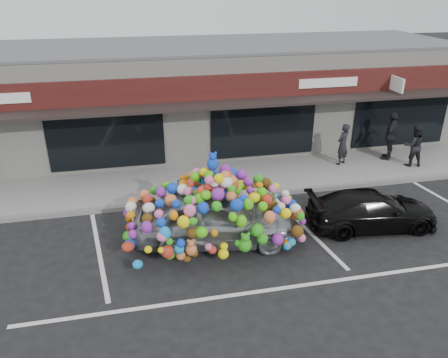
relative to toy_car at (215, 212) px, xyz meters
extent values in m
plane|color=black|center=(-0.01, -0.12, -0.94)|extent=(90.00, 90.00, 0.00)
cube|color=beige|center=(-0.01, 8.38, 1.16)|extent=(24.00, 6.00, 4.20)
cube|color=#59595B|center=(-0.01, 8.38, 3.31)|extent=(24.00, 6.00, 0.12)
cube|color=#3D1210|center=(-0.01, 5.30, 2.21)|extent=(24.00, 0.18, 0.90)
cube|color=black|center=(-0.01, 4.78, 1.71)|extent=(24.00, 1.20, 0.10)
cube|color=white|center=(8.19, 4.83, 2.11)|extent=(0.08, 0.95, 0.55)
cube|color=white|center=(5.49, 5.18, 2.21)|extent=(2.40, 0.04, 0.35)
cube|color=black|center=(-3.01, 5.35, 0.51)|extent=(4.20, 0.12, 2.30)
cube|color=black|center=(2.99, 5.35, 0.51)|extent=(4.20, 0.12, 2.30)
cube|color=black|center=(8.99, 5.35, 0.51)|extent=(4.20, 0.12, 2.30)
cube|color=gray|center=(-0.01, 3.88, -0.87)|extent=(26.00, 3.00, 0.15)
cube|color=slate|center=(-0.01, 2.38, -0.87)|extent=(26.00, 0.18, 0.16)
cube|color=silver|center=(-3.21, 0.08, -0.94)|extent=(0.73, 4.37, 0.01)
cube|color=silver|center=(2.79, 0.08, -0.94)|extent=(0.73, 4.37, 0.01)
cube|color=silver|center=(1.99, -2.42, -0.94)|extent=(14.00, 0.12, 0.01)
imported|color=gray|center=(0.00, 0.00, -0.18)|extent=(2.47, 4.71, 1.53)
ellipsoid|color=#E45320|center=(0.00, 0.00, 1.16)|extent=(1.63, 2.07, 1.15)
sphere|color=#FFFB14|center=(1.57, -0.15, 0.15)|extent=(0.34, 0.34, 0.34)
sphere|color=#1679FF|center=(0.60, -0.98, -0.39)|extent=(0.36, 0.36, 0.36)
sphere|color=green|center=(-0.80, 0.97, -0.34)|extent=(0.30, 0.30, 0.30)
sphere|color=pink|center=(0.00, 0.00, 1.68)|extent=(0.32, 0.32, 0.32)
sphere|color=#F1A90A|center=(-1.35, 0.10, 0.16)|extent=(0.30, 0.30, 0.30)
imported|color=black|center=(4.71, -0.21, -0.38)|extent=(1.91, 3.99, 1.12)
imported|color=#212227|center=(5.85, 4.16, 0.03)|extent=(0.71, 0.65, 1.64)
imported|color=black|center=(8.46, 3.47, 0.03)|extent=(0.89, 0.75, 1.64)
imported|color=#262227|center=(7.95, 4.28, 0.18)|extent=(1.16, 1.12, 1.95)
camera|label=1|loc=(-1.95, -10.39, 5.88)|focal=35.00mm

